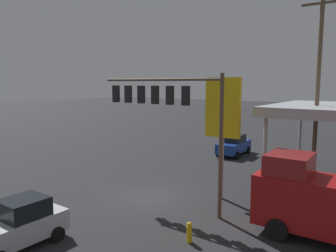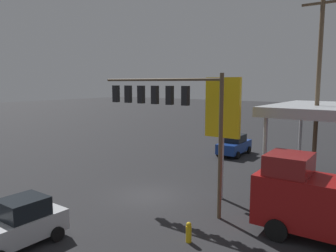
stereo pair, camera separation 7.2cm
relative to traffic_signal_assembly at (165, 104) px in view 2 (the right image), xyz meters
name	(u,v)px [view 2 (the right image)]	position (x,y,z in m)	size (l,w,h in m)	color
ground_plane	(148,196)	(1.48, -0.30, -5.54)	(200.00, 200.00, 0.00)	#262628
traffic_signal_assembly	(165,104)	(0.00, 0.00, 0.00)	(7.81, 0.43, 7.13)	brown
utility_pole	(318,89)	(-5.96, -7.72, 0.74)	(2.40, 0.26, 11.98)	brown
price_sign	(223,113)	(-2.17, -2.55, -0.59)	(2.10, 0.27, 6.97)	#B7B7BC
sedan_waiting	(234,145)	(2.28, -13.68, -4.59)	(2.25, 4.49, 1.93)	navy
delivery_truck	(335,204)	(-8.46, -0.50, -3.85)	(6.87, 2.74, 3.58)	maroon
hatchback_crossing	(19,224)	(1.82, 7.43, -4.60)	(1.98, 3.81, 1.97)	silver
fire_hydrant	(189,232)	(-3.57, 3.01, -5.11)	(0.24, 0.24, 0.88)	gold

